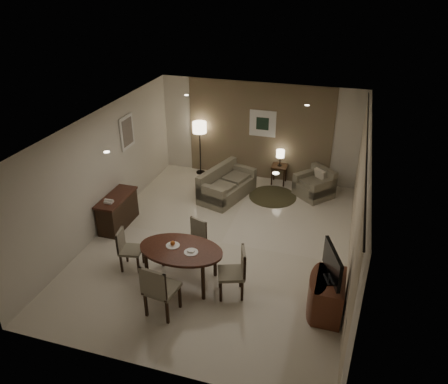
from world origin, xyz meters
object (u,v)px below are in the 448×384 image
(armchair, at_px, (314,183))
(sofa, at_px, (227,183))
(chair_far, at_px, (192,242))
(chair_right, at_px, (231,273))
(dining_table, at_px, (182,265))
(floor_lamp, at_px, (200,148))
(chair_left, at_px, (131,250))
(side_table, at_px, (279,174))
(tv_cabinet, at_px, (329,296))
(console_desk, at_px, (118,211))
(chair_near, at_px, (162,288))

(armchair, bearing_deg, sofa, -121.01)
(chair_far, height_order, chair_right, chair_right)
(dining_table, bearing_deg, floor_lamp, 105.43)
(chair_left, distance_m, side_table, 5.05)
(chair_left, relative_size, sofa, 0.52)
(tv_cabinet, relative_size, sofa, 0.55)
(chair_left, xyz_separation_m, armchair, (3.11, 4.10, -0.06))
(sofa, xyz_separation_m, floor_lamp, (-1.15, 1.18, 0.38))
(sofa, bearing_deg, console_desk, 153.26)
(side_table, height_order, floor_lamp, floor_lamp)
(chair_right, bearing_deg, chair_far, -146.63)
(chair_right, bearing_deg, armchair, 146.98)
(chair_near, relative_size, chair_left, 1.24)
(sofa, relative_size, armchair, 1.96)
(chair_right, bearing_deg, chair_left, -115.03)
(sofa, bearing_deg, side_table, -27.09)
(chair_far, bearing_deg, tv_cabinet, 5.62)
(console_desk, relative_size, tv_cabinet, 1.33)
(dining_table, height_order, chair_right, chair_right)
(armchair, bearing_deg, chair_right, -61.96)
(tv_cabinet, relative_size, chair_near, 0.85)
(chair_near, height_order, chair_far, chair_near)
(dining_table, height_order, armchair, dining_table)
(chair_far, bearing_deg, chair_right, -16.42)
(chair_left, distance_m, armchair, 5.15)
(armchair, distance_m, floor_lamp, 3.36)
(chair_near, xyz_separation_m, armchair, (2.01, 5.08, -0.16))
(sofa, bearing_deg, dining_table, -160.24)
(tv_cabinet, bearing_deg, chair_right, -178.77)
(chair_far, relative_size, sofa, 0.54)
(chair_near, xyz_separation_m, sofa, (-0.14, 4.40, -0.15))
(console_desk, relative_size, sofa, 0.74)
(chair_right, bearing_deg, side_table, 160.17)
(tv_cabinet, height_order, chair_far, chair_far)
(console_desk, distance_m, chair_far, 2.25)
(console_desk, xyz_separation_m, chair_right, (3.15, -1.54, 0.10))
(chair_far, height_order, chair_left, chair_far)
(chair_right, bearing_deg, floor_lamp, -174.22)
(side_table, bearing_deg, dining_table, -101.93)
(chair_far, distance_m, sofa, 2.84)
(chair_right, height_order, floor_lamp, floor_lamp)
(floor_lamp, bearing_deg, tv_cabinet, -49.71)
(chair_left, bearing_deg, console_desk, 27.76)
(tv_cabinet, relative_size, side_table, 1.70)
(tv_cabinet, relative_size, chair_left, 1.06)
(chair_far, bearing_deg, floor_lamp, 127.85)
(tv_cabinet, xyz_separation_m, sofa, (-2.88, 3.58, 0.03))
(sofa, distance_m, floor_lamp, 1.69)
(console_desk, xyz_separation_m, dining_table, (2.16, -1.46, -0.00))
(chair_right, relative_size, floor_lamp, 0.63)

